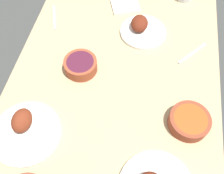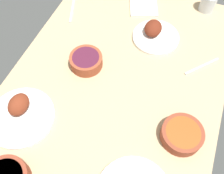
{
  "view_description": "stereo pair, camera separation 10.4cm",
  "coord_description": "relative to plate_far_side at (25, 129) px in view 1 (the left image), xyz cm",
  "views": [
    {
      "loc": [
        -53.69,
        -9.8,
        94.92
      ],
      "look_at": [
        0.0,
        0.0,
        6.0
      ],
      "focal_mm": 40.39,
      "sensor_mm": 36.0,
      "label": 1
    },
    {
      "loc": [
        -50.85,
        -19.83,
        94.92
      ],
      "look_at": [
        0.0,
        0.0,
        6.0
      ],
      "focal_mm": 40.39,
      "sensor_mm": 36.0,
      "label": 2
    }
  ],
  "objects": [
    {
      "name": "folded_napkin",
      "position": [
        79.31,
        -25.13,
        -1.5
      ],
      "size": [
        23.23,
        19.91,
        1.2
      ],
      "primitive_type": "cube",
      "rotation": [
        0.0,
        0.0,
        0.36
      ],
      "color": "white",
      "rests_on": "dining_table"
    },
    {
      "name": "plate_near_viewer",
      "position": [
        59.13,
        -37.03,
        0.1
      ],
      "size": [
        22.09,
        22.09,
        7.44
      ],
      "color": "white",
      "rests_on": "dining_table"
    },
    {
      "name": "plate_far_side",
      "position": [
        0.0,
        0.0,
        0.0
      ],
      "size": [
        26.03,
        26.03,
        8.51
      ],
      "color": "white",
      "rests_on": "dining_table"
    },
    {
      "name": "fork_loose",
      "position": [
        60.93,
        7.71,
        -1.7
      ],
      "size": [
        16.74,
        6.57,
        0.8
      ],
      "primitive_type": "cube",
      "rotation": [
        0.0,
        0.0,
        0.33
      ],
      "color": "silver",
      "rests_on": "dining_table"
    },
    {
      "name": "spoon_loose",
      "position": [
        49.65,
        -61.83,
        -1.7
      ],
      "size": [
        14.27,
        12.66,
        0.8
      ],
      "primitive_type": "cube",
      "rotation": [
        0.0,
        0.0,
        2.42
      ],
      "color": "silver",
      "rests_on": "dining_table"
    },
    {
      "name": "bowl_onions",
      "position": [
        32.13,
        -13.55,
        0.89
      ],
      "size": [
        14.38,
        14.38,
        5.48
      ],
      "color": "brown",
      "rests_on": "dining_table"
    },
    {
      "name": "bowl_soup",
      "position": [
        13.97,
        -60.51,
        0.72
      ],
      "size": [
        15.56,
        15.56,
        5.16
      ],
      "color": "brown",
      "rests_on": "dining_table"
    },
    {
      "name": "dining_table",
      "position": [
        24.16,
        -28.85,
        -4.1
      ],
      "size": [
        140.0,
        90.0,
        4.0
      ],
      "primitive_type": "cube",
      "color": "tan",
      "rests_on": "ground"
    }
  ]
}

